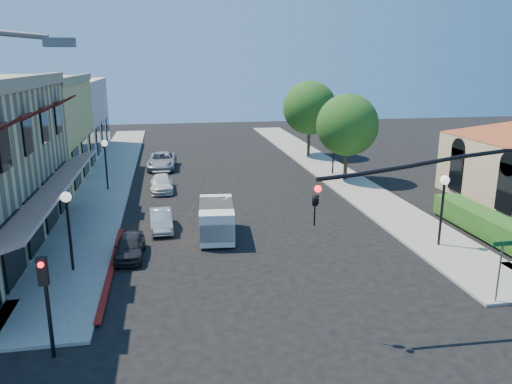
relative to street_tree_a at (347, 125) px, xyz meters
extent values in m
plane|color=black|center=(-8.80, -22.00, -4.19)|extent=(120.00, 120.00, 0.00)
cube|color=gray|center=(-17.55, 5.00, -4.13)|extent=(3.50, 50.00, 0.12)
cube|color=gray|center=(-0.05, 5.00, -4.13)|extent=(3.50, 50.00, 0.12)
cube|color=maroon|center=(-15.70, -14.00, -4.19)|extent=(0.25, 10.00, 0.06)
cube|color=tan|center=(-19.45, -11.00, 3.61)|extent=(0.50, 18.20, 0.60)
cube|color=#561416|center=(-18.40, -11.00, -1.14)|extent=(1.75, 17.00, 0.67)
cube|color=#4B130F|center=(-18.75, -14.60, 2.36)|extent=(1.02, 1.50, 0.60)
cube|color=#4B130F|center=(-18.75, -11.20, 2.36)|extent=(1.02, 1.50, 0.60)
cube|color=#4B130F|center=(-18.75, -7.80, 2.36)|extent=(1.02, 1.50, 0.60)
cube|color=#4B130F|center=(-18.75, -4.40, 2.36)|extent=(1.02, 1.50, 0.60)
cube|color=black|center=(-19.25, -15.10, -2.59)|extent=(0.12, 2.60, 2.60)
cube|color=black|center=(-19.25, -11.70, -2.59)|extent=(0.12, 2.60, 2.60)
cube|color=black|center=(-19.25, -8.30, -2.59)|extent=(0.12, 2.60, 2.60)
cube|color=black|center=(-19.25, -4.90, -2.59)|extent=(0.12, 2.60, 2.60)
cube|color=tan|center=(-24.30, 4.00, -0.39)|extent=(10.00, 12.00, 7.60)
cube|color=beige|center=(-24.30, 16.00, -0.69)|extent=(10.00, 12.00, 7.00)
cube|color=black|center=(5.65, -10.50, -2.39)|extent=(0.12, 1.40, 2.80)
cube|color=black|center=(5.65, -5.50, -2.39)|extent=(0.12, 1.40, 2.80)
cube|color=#214C15|center=(2.90, -13.00, -4.19)|extent=(1.40, 8.00, 1.10)
cylinder|color=black|center=(0.00, 0.00, -3.14)|extent=(0.28, 0.28, 2.10)
sphere|color=#214C15|center=(0.00, 0.00, 0.01)|extent=(4.56, 4.56, 4.56)
cylinder|color=black|center=(0.00, 10.00, -3.06)|extent=(0.28, 0.28, 2.27)
sphere|color=#214C15|center=(0.00, 10.00, 0.36)|extent=(4.94, 4.94, 4.94)
cylinder|color=black|center=(-4.70, -20.50, 1.41)|extent=(7.80, 0.14, 0.14)
imported|color=black|center=(-8.60, -20.50, 0.51)|extent=(0.20, 0.16, 1.00)
sphere|color=#FF0C0C|center=(-8.60, -20.68, 0.81)|extent=(0.22, 0.22, 0.22)
cylinder|color=black|center=(-16.80, -20.50, -2.69)|extent=(0.12, 0.12, 3.00)
cube|color=black|center=(-16.80, -20.65, -1.29)|extent=(0.28, 0.22, 0.85)
sphere|color=#FF0C0C|center=(-16.80, -20.77, -1.04)|extent=(0.18, 0.18, 0.18)
cube|color=#595B5E|center=(-15.10, -24.00, 4.96)|extent=(0.60, 0.25, 0.18)
cylinder|color=#595B5E|center=(-1.30, -19.80, -2.94)|extent=(0.06, 0.06, 2.50)
cube|color=#0C591E|center=(-1.30, -19.80, -1.79)|extent=(0.80, 0.04, 0.18)
cylinder|color=black|center=(-17.30, -14.00, -2.59)|extent=(0.12, 0.12, 3.20)
sphere|color=white|center=(-17.30, -14.00, -0.84)|extent=(0.44, 0.44, 0.44)
cylinder|color=black|center=(-17.30, 0.00, -2.59)|extent=(0.12, 0.12, 3.20)
sphere|color=white|center=(-17.30, 0.00, -0.84)|extent=(0.44, 0.44, 0.44)
cylinder|color=black|center=(-0.30, -14.00, -2.59)|extent=(0.12, 0.12, 3.20)
sphere|color=white|center=(-0.30, -14.00, -0.84)|extent=(0.44, 0.44, 0.44)
cylinder|color=black|center=(-0.30, 2.00, -2.59)|extent=(0.12, 0.12, 3.20)
sphere|color=white|center=(-0.30, 2.00, -0.84)|extent=(0.44, 0.44, 0.44)
cube|color=silver|center=(-10.78, -10.64, -3.26)|extent=(2.02, 4.05, 1.61)
cube|color=silver|center=(-10.92, -12.33, -3.35)|extent=(1.69, 0.67, 0.89)
cube|color=black|center=(-10.90, -12.02, -2.90)|extent=(1.52, 0.22, 0.80)
cube|color=black|center=(-10.76, -10.37, -2.86)|extent=(1.90, 2.46, 0.80)
cylinder|color=black|center=(-11.65, -11.91, -3.90)|extent=(0.27, 0.61, 0.59)
cylinder|color=black|center=(-11.42, -9.24, -3.90)|extent=(0.27, 0.61, 0.59)
cylinder|color=black|center=(-10.14, -12.04, -3.90)|extent=(0.27, 0.61, 0.59)
cylinder|color=black|center=(-9.91, -9.37, -3.90)|extent=(0.27, 0.61, 0.59)
imported|color=black|center=(-15.00, -12.70, -3.66)|extent=(1.38, 3.20, 1.08)
imported|color=#B6BABC|center=(-13.60, -9.00, -3.66)|extent=(1.27, 3.28, 1.07)
imported|color=silver|center=(-13.60, -0.69, -3.66)|extent=(1.54, 3.71, 1.07)
imported|color=#ACADB1|center=(-13.60, 6.83, -3.52)|extent=(2.58, 4.98, 1.34)
camera|label=1|loc=(-13.07, -34.87, 4.61)|focal=35.00mm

